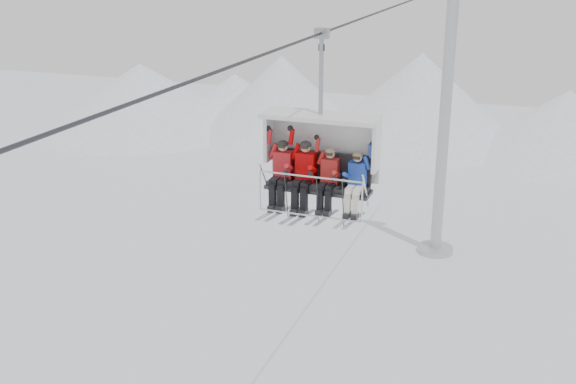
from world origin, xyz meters
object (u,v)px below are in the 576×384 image
(chairlift_carrier, at_px, (322,150))
(skier_center_right, at_px, (329,178))
(skier_center_left, at_px, (304,173))
(skier_far_left, at_px, (282,171))
(lift_tower_right, at_px, (443,144))
(skier_far_right, at_px, (356,181))

(chairlift_carrier, xyz_separation_m, skier_center_right, (0.27, -0.32, -0.53))
(skier_center_left, bearing_deg, skier_far_left, -179.52)
(skier_far_left, bearing_deg, skier_center_right, -0.52)
(lift_tower_right, bearing_deg, skier_center_right, -89.24)
(lift_tower_right, relative_size, chairlift_carrier, 3.38)
(chairlift_carrier, distance_m, skier_center_right, 0.67)
(skier_far_left, relative_size, skier_center_left, 0.98)
(skier_far_right, bearing_deg, chairlift_carrier, 160.12)
(chairlift_carrier, bearing_deg, lift_tower_right, 90.00)
(chairlift_carrier, relative_size, skier_far_left, 2.36)
(skier_center_right, relative_size, skier_far_right, 1.00)
(chairlift_carrier, xyz_separation_m, skier_center_left, (-0.30, -0.30, -0.47))
(lift_tower_right, xyz_separation_m, chairlift_carrier, (0.00, -19.81, 4.93))
(chairlift_carrier, height_order, skier_center_left, chairlift_carrier)
(lift_tower_right, xyz_separation_m, skier_center_left, (-0.30, -20.11, 4.46))
(skier_center_left, bearing_deg, skier_center_right, -1.48)
(lift_tower_right, xyz_separation_m, skier_center_right, (0.27, -20.13, 4.41))
(skier_far_left, xyz_separation_m, skier_far_right, (1.73, -0.01, -0.05))
(skier_center_left, distance_m, skier_far_right, 1.19)
(lift_tower_right, distance_m, skier_far_left, 20.62)
(skier_center_left, height_order, skier_center_right, skier_center_left)
(skier_center_right, xyz_separation_m, skier_far_right, (0.62, -0.00, -0.01))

